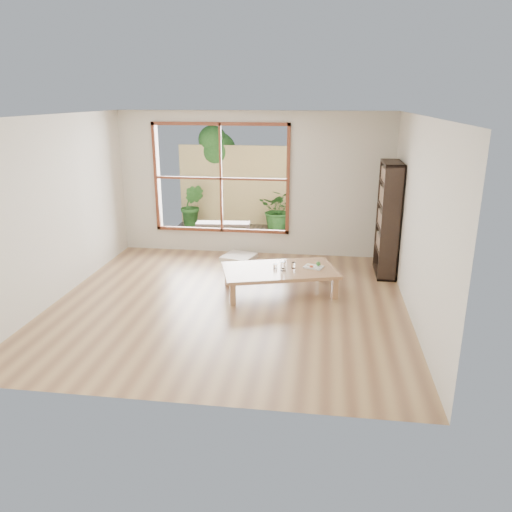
{
  "coord_description": "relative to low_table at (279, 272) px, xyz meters",
  "views": [
    {
      "loc": [
        1.29,
        -6.52,
        2.84
      ],
      "look_at": [
        0.31,
        0.53,
        0.55
      ],
      "focal_mm": 35.0,
      "sensor_mm": 36.0,
      "label": 1
    }
  ],
  "objects": [
    {
      "name": "ground",
      "position": [
        -0.67,
        -0.52,
        -0.32
      ],
      "size": [
        5.0,
        5.0,
        0.0
      ],
      "primitive_type": "plane",
      "color": "tan",
      "rests_on": "ground"
    },
    {
      "name": "low_table",
      "position": [
        0.0,
        0.0,
        0.0
      ],
      "size": [
        1.87,
        1.38,
        0.36
      ],
      "rotation": [
        0.0,
        0.0,
        0.29
      ],
      "color": "#A1764E",
      "rests_on": "ground"
    },
    {
      "name": "floor_cushion",
      "position": [
        -0.88,
        1.48,
        -0.28
      ],
      "size": [
        0.66,
        0.66,
        0.08
      ],
      "primitive_type": "cube",
      "rotation": [
        0.0,
        0.0,
        -0.3
      ],
      "color": "silver",
      "rests_on": "ground"
    },
    {
      "name": "bookshelf",
      "position": [
        1.66,
        1.07,
        0.61
      ],
      "size": [
        0.3,
        0.84,
        1.86
      ],
      "primitive_type": "cube",
      "color": "black",
      "rests_on": "ground"
    },
    {
      "name": "glass_tall",
      "position": [
        0.06,
        -0.07,
        0.12
      ],
      "size": [
        0.08,
        0.08,
        0.14
      ],
      "primitive_type": "cylinder",
      "color": "silver",
      "rests_on": "low_table"
    },
    {
      "name": "glass_mid",
      "position": [
        0.21,
        0.07,
        0.09
      ],
      "size": [
        0.06,
        0.06,
        0.09
      ],
      "primitive_type": "cylinder",
      "color": "silver",
      "rests_on": "low_table"
    },
    {
      "name": "glass_short",
      "position": [
        0.05,
        0.06,
        0.09
      ],
      "size": [
        0.08,
        0.08,
        0.1
      ],
      "primitive_type": "cylinder",
      "color": "silver",
      "rests_on": "low_table"
    },
    {
      "name": "glass_small",
      "position": [
        -0.07,
        0.02,
        0.08
      ],
      "size": [
        0.06,
        0.06,
        0.07
      ],
      "primitive_type": "cylinder",
      "color": "silver",
      "rests_on": "low_table"
    },
    {
      "name": "food_tray",
      "position": [
        0.52,
        0.14,
        0.06
      ],
      "size": [
        0.33,
        0.28,
        0.09
      ],
      "rotation": [
        0.0,
        0.0,
        -0.34
      ],
      "color": "white",
      "rests_on": "low_table"
    },
    {
      "name": "deck",
      "position": [
        -1.27,
        3.04,
        -0.32
      ],
      "size": [
        2.8,
        2.0,
        0.05
      ],
      "primitive_type": "cube",
      "color": "#382F29",
      "rests_on": "ground"
    },
    {
      "name": "garden_bench",
      "position": [
        -1.41,
        2.7,
        -0.01
      ],
      "size": [
        1.12,
        0.41,
        0.35
      ],
      "rotation": [
        0.0,
        0.0,
        0.08
      ],
      "color": "black",
      "rests_on": "deck"
    },
    {
      "name": "bamboo_fence",
      "position": [
        -1.27,
        4.04,
        0.58
      ],
      "size": [
        2.8,
        0.06,
        1.8
      ],
      "primitive_type": "cube",
      "color": "#DCC270",
      "rests_on": "ground"
    },
    {
      "name": "shrub_right",
      "position": [
        -0.35,
        3.61,
        0.15
      ],
      "size": [
        0.88,
        0.78,
        0.9
      ],
      "primitive_type": "imported",
      "rotation": [
        0.0,
        0.0,
        -0.1
      ],
      "color": "#2D5D22",
      "rests_on": "deck"
    },
    {
      "name": "shrub_left",
      "position": [
        -2.3,
        3.63,
        0.18
      ],
      "size": [
        0.53,
        0.43,
        0.95
      ],
      "primitive_type": "imported",
      "rotation": [
        0.0,
        0.0,
        0.01
      ],
      "color": "#2D5D22",
      "rests_on": "deck"
    },
    {
      "name": "garden_tree",
      "position": [
        -1.94,
        4.34,
        1.3
      ],
      "size": [
        1.04,
        0.85,
        2.22
      ],
      "color": "#4C3D2D",
      "rests_on": "ground"
    }
  ]
}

